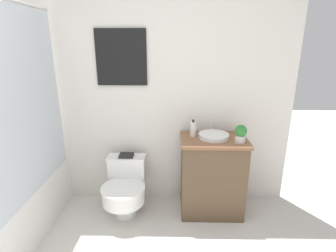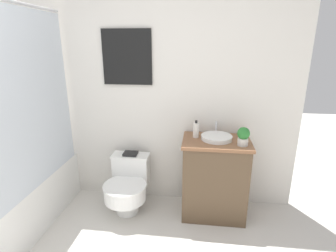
# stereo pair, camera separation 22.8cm
# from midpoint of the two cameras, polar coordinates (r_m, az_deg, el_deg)

# --- Properties ---
(wall_back) EXTENTS (3.45, 0.07, 2.50)m
(wall_back) POSITION_cam_midpoint_polar(r_m,az_deg,el_deg) (2.75, -11.94, 8.30)
(wall_back) COLOR silver
(wall_back) RESTS_ON ground_plane
(shower_area) EXTENTS (0.57, 1.35, 1.98)m
(shower_area) POSITION_cam_midpoint_polar(r_m,az_deg,el_deg) (2.83, -33.12, -14.72)
(shower_area) COLOR white
(shower_area) RESTS_ON ground_plane
(toilet) EXTENTS (0.43, 0.56, 0.56)m
(toilet) POSITION_cam_midpoint_polar(r_m,az_deg,el_deg) (2.78, -11.71, -12.98)
(toilet) COLOR white
(toilet) RESTS_ON ground_plane
(vanity) EXTENTS (0.64, 0.45, 0.80)m
(vanity) POSITION_cam_midpoint_polar(r_m,az_deg,el_deg) (2.71, 7.11, -10.68)
(vanity) COLOR brown
(vanity) RESTS_ON ground_plane
(sink) EXTENTS (0.30, 0.33, 0.13)m
(sink) POSITION_cam_midpoint_polar(r_m,az_deg,el_deg) (2.56, 7.41, -2.13)
(sink) COLOR white
(sink) RESTS_ON vanity
(soap_bottle) EXTENTS (0.06, 0.06, 0.17)m
(soap_bottle) POSITION_cam_midpoint_polar(r_m,az_deg,el_deg) (2.56, 2.95, -0.71)
(soap_bottle) COLOR silver
(soap_bottle) RESTS_ON vanity
(potted_plant) EXTENTS (0.11, 0.11, 0.17)m
(potted_plant) POSITION_cam_midpoint_polar(r_m,az_deg,el_deg) (2.45, 13.00, -1.61)
(potted_plant) COLOR beige
(potted_plant) RESTS_ON vanity
(book_on_tank) EXTENTS (0.14, 0.12, 0.02)m
(book_on_tank) POSITION_cam_midpoint_polar(r_m,az_deg,el_deg) (2.78, -11.39, -6.31)
(book_on_tank) COLOR black
(book_on_tank) RESTS_ON toilet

